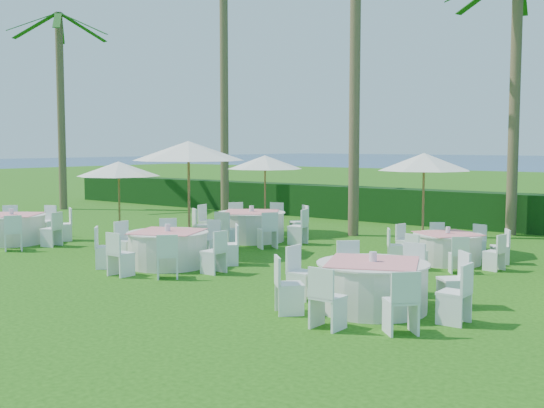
{
  "coord_description": "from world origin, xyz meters",
  "views": [
    {
      "loc": [
        10.98,
        -9.65,
        2.75
      ],
      "look_at": [
        0.94,
        3.46,
        1.3
      ],
      "focal_mm": 45.0,
      "sensor_mm": 36.0,
      "label": 1
    }
  ],
  "objects_px": {
    "banquet_table_b": "(168,248)",
    "umbrella_a": "(119,169)",
    "umbrella_b": "(188,151)",
    "umbrella_c": "(265,162)",
    "banquet_table_a": "(12,228)",
    "umbrella_d": "(424,162)",
    "banquet_table_c": "(373,285)",
    "banquet_table_f": "(448,248)",
    "banquet_table_e": "(252,225)"
  },
  "relations": [
    {
      "from": "banquet_table_a",
      "to": "umbrella_c",
      "type": "xyz_separation_m",
      "value": [
        4.27,
        5.97,
        1.77
      ]
    },
    {
      "from": "banquet_table_a",
      "to": "umbrella_a",
      "type": "height_order",
      "value": "umbrella_a"
    },
    {
      "from": "banquet_table_f",
      "to": "umbrella_c",
      "type": "relative_size",
      "value": 1.15
    },
    {
      "from": "banquet_table_b",
      "to": "banquet_table_c",
      "type": "xyz_separation_m",
      "value": [
        5.67,
        -0.79,
        0.01
      ]
    },
    {
      "from": "banquet_table_b",
      "to": "banquet_table_e",
      "type": "xyz_separation_m",
      "value": [
        -1.07,
        4.3,
        0.02
      ]
    },
    {
      "from": "banquet_table_f",
      "to": "umbrella_b",
      "type": "relative_size",
      "value": 0.98
    },
    {
      "from": "banquet_table_e",
      "to": "banquet_table_c",
      "type": "bearing_deg",
      "value": -37.07
    },
    {
      "from": "banquet_table_f",
      "to": "umbrella_c",
      "type": "xyz_separation_m",
      "value": [
        -6.64,
        1.62,
        1.83
      ]
    },
    {
      "from": "umbrella_b",
      "to": "umbrella_d",
      "type": "xyz_separation_m",
      "value": [
        4.78,
        3.48,
        -0.27
      ]
    },
    {
      "from": "banquet_table_a",
      "to": "umbrella_c",
      "type": "bearing_deg",
      "value": 54.42
    },
    {
      "from": "banquet_table_f",
      "to": "umbrella_a",
      "type": "xyz_separation_m",
      "value": [
        -8.22,
        -2.78,
        1.72
      ]
    },
    {
      "from": "banquet_table_e",
      "to": "banquet_table_f",
      "type": "bearing_deg",
      "value": -0.72
    },
    {
      "from": "banquet_table_a",
      "to": "banquet_table_c",
      "type": "relative_size",
      "value": 0.99
    },
    {
      "from": "umbrella_b",
      "to": "umbrella_c",
      "type": "height_order",
      "value": "umbrella_b"
    },
    {
      "from": "banquet_table_a",
      "to": "banquet_table_f",
      "type": "distance_m",
      "value": 11.75
    },
    {
      "from": "banquet_table_c",
      "to": "umbrella_c",
      "type": "bearing_deg",
      "value": 138.35
    },
    {
      "from": "banquet_table_c",
      "to": "umbrella_d",
      "type": "bearing_deg",
      "value": 107.68
    },
    {
      "from": "banquet_table_a",
      "to": "banquet_table_e",
      "type": "distance_m",
      "value": 6.67
    },
    {
      "from": "banquet_table_b",
      "to": "umbrella_a",
      "type": "bearing_deg",
      "value": 156.81
    },
    {
      "from": "banquet_table_c",
      "to": "umbrella_b",
      "type": "distance_m",
      "value": 7.48
    },
    {
      "from": "banquet_table_b",
      "to": "banquet_table_e",
      "type": "distance_m",
      "value": 4.43
    },
    {
      "from": "banquet_table_e",
      "to": "umbrella_a",
      "type": "relative_size",
      "value": 1.47
    },
    {
      "from": "banquet_table_c",
      "to": "umbrella_a",
      "type": "distance_m",
      "value": 9.47
    },
    {
      "from": "banquet_table_a",
      "to": "banquet_table_f",
      "type": "relative_size",
      "value": 1.16
    },
    {
      "from": "banquet_table_e",
      "to": "umbrella_b",
      "type": "bearing_deg",
      "value": -88.94
    },
    {
      "from": "banquet_table_a",
      "to": "banquet_table_c",
      "type": "distance_m",
      "value": 11.75
    },
    {
      "from": "banquet_table_e",
      "to": "umbrella_b",
      "type": "distance_m",
      "value": 3.34
    },
    {
      "from": "banquet_table_a",
      "to": "banquet_table_f",
      "type": "bearing_deg",
      "value": 21.77
    },
    {
      "from": "umbrella_a",
      "to": "umbrella_d",
      "type": "bearing_deg",
      "value": 27.86
    },
    {
      "from": "banquet_table_a",
      "to": "umbrella_d",
      "type": "distance_m",
      "value": 11.34
    },
    {
      "from": "banquet_table_e",
      "to": "umbrella_a",
      "type": "height_order",
      "value": "umbrella_a"
    },
    {
      "from": "umbrella_a",
      "to": "umbrella_d",
      "type": "xyz_separation_m",
      "value": [
        7.13,
        3.77,
        0.23
      ]
    },
    {
      "from": "umbrella_a",
      "to": "banquet_table_b",
      "type": "bearing_deg",
      "value": -23.19
    },
    {
      "from": "banquet_table_a",
      "to": "umbrella_a",
      "type": "xyz_separation_m",
      "value": [
        2.69,
        1.57,
        1.66
      ]
    },
    {
      "from": "banquet_table_f",
      "to": "umbrella_d",
      "type": "distance_m",
      "value": 2.44
    },
    {
      "from": "banquet_table_a",
      "to": "umbrella_a",
      "type": "bearing_deg",
      "value": 30.34
    },
    {
      "from": "umbrella_b",
      "to": "banquet_table_b",
      "type": "bearing_deg",
      "value": -59.41
    },
    {
      "from": "umbrella_d",
      "to": "banquet_table_a",
      "type": "bearing_deg",
      "value": -151.45
    },
    {
      "from": "banquet_table_f",
      "to": "banquet_table_c",
      "type": "bearing_deg",
      "value": -80.64
    },
    {
      "from": "banquet_table_f",
      "to": "umbrella_d",
      "type": "xyz_separation_m",
      "value": [
        -1.09,
        0.99,
        1.94
      ]
    },
    {
      "from": "banquet_table_c",
      "to": "umbrella_a",
      "type": "height_order",
      "value": "umbrella_a"
    },
    {
      "from": "banquet_table_a",
      "to": "umbrella_c",
      "type": "height_order",
      "value": "umbrella_c"
    },
    {
      "from": "banquet_table_c",
      "to": "banquet_table_e",
      "type": "relative_size",
      "value": 0.96
    },
    {
      "from": "umbrella_d",
      "to": "banquet_table_c",
      "type": "bearing_deg",
      "value": -72.32
    },
    {
      "from": "banquet_table_a",
      "to": "umbrella_b",
      "type": "bearing_deg",
      "value": 20.31
    },
    {
      "from": "banquet_table_c",
      "to": "banquet_table_b",
      "type": "bearing_deg",
      "value": 172.03
    },
    {
      "from": "banquet_table_b",
      "to": "banquet_table_f",
      "type": "relative_size",
      "value": 1.15
    },
    {
      "from": "banquet_table_e",
      "to": "banquet_table_f",
      "type": "distance_m",
      "value": 5.92
    },
    {
      "from": "banquet_table_f",
      "to": "umbrella_a",
      "type": "distance_m",
      "value": 8.85
    },
    {
      "from": "banquet_table_b",
      "to": "banquet_table_f",
      "type": "distance_m",
      "value": 6.43
    }
  ]
}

